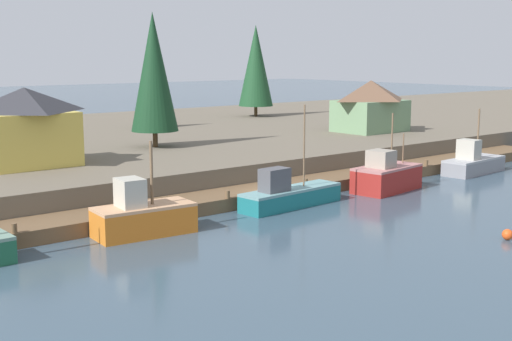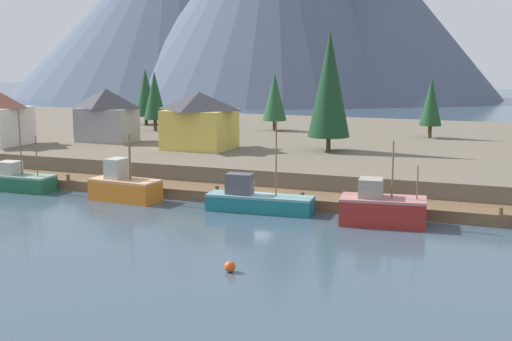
# 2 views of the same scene
# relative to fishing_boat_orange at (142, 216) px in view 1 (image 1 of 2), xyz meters

# --- Properties ---
(ground_plane) EXTENTS (400.00, 400.00, 1.00)m
(ground_plane) POSITION_rel_fishing_boat_orange_xyz_m (12.38, 21.79, -1.76)
(ground_plane) COLOR #384C5B
(dock) EXTENTS (80.00, 4.00, 1.60)m
(dock) POSITION_rel_fishing_boat_orange_xyz_m (12.38, 3.78, -0.75)
(dock) COLOR brown
(dock) RESTS_ON ground_plane
(shoreline_bank) EXTENTS (400.00, 56.00, 2.50)m
(shoreline_bank) POSITION_rel_fishing_boat_orange_xyz_m (12.38, 33.79, -0.01)
(shoreline_bank) COLOR #665B4C
(shoreline_bank) RESTS_ON ground_plane
(fishing_boat_orange) EXTENTS (6.64, 3.32, 6.13)m
(fishing_boat_orange) POSITION_rel_fishing_boat_orange_xyz_m (0.00, 0.00, 0.00)
(fishing_boat_orange) COLOR #CC6B1E
(fishing_boat_orange) RESTS_ON ground_plane
(fishing_boat_teal) EXTENTS (9.24, 2.91, 7.81)m
(fishing_boat_teal) POSITION_rel_fishing_boat_orange_xyz_m (12.92, 0.20, -0.28)
(fishing_boat_teal) COLOR #196B70
(fishing_boat_teal) RESTS_ON ground_plane
(fishing_boat_red) EXTENTS (6.94, 3.97, 6.67)m
(fishing_boat_red) POSITION_rel_fishing_boat_orange_xyz_m (23.64, -0.37, 0.03)
(fishing_boat_red) COLOR maroon
(fishing_boat_red) RESTS_ON ground_plane
(fishing_boat_grey) EXTENTS (7.94, 3.26, 6.38)m
(fishing_boat_grey) POSITION_rel_fishing_boat_orange_xyz_m (37.24, 0.02, -0.22)
(fishing_boat_grey) COLOR gray
(fishing_boat_grey) RESTS_ON ground_plane
(house_green) EXTENTS (8.26, 6.28, 6.11)m
(house_green) POSITION_rel_fishing_boat_orange_xyz_m (40.89, 16.74, 4.37)
(house_green) COLOR #6B8E66
(house_green) RESTS_ON shoreline_bank
(house_yellow) EXTENTS (7.53, 6.68, 6.46)m
(house_yellow) POSITION_rel_fishing_boat_orange_xyz_m (-0.76, 17.42, 4.54)
(house_yellow) COLOR gold
(house_yellow) RESTS_ON shoreline_bank
(conifer_mid_left) EXTENTS (2.85, 2.85, 7.77)m
(conifer_mid_left) POSITION_rel_fishing_boat_orange_xyz_m (22.53, 37.13, 5.91)
(conifer_mid_left) COLOR #4C3823
(conifer_mid_left) RESTS_ON shoreline_bank
(conifer_mid_right) EXTENTS (4.66, 4.66, 13.25)m
(conifer_mid_right) POSITION_rel_fishing_boat_orange_xyz_m (13.51, 20.78, 8.67)
(conifer_mid_right) COLOR #4C3823
(conifer_mid_right) RESTS_ON shoreline_bank
(conifer_back_left) EXTENTS (5.15, 5.15, 13.51)m
(conifer_back_left) POSITION_rel_fishing_boat_orange_xyz_m (43.33, 41.41, 8.78)
(conifer_back_left) COLOR #4C3823
(conifer_back_left) RESTS_ON shoreline_bank
(channel_buoy) EXTENTS (0.70, 0.70, 0.70)m
(channel_buoy) POSITION_rel_fishing_boat_orange_xyz_m (17.28, -15.64, -0.91)
(channel_buoy) COLOR #E04C19
(channel_buoy) RESTS_ON ground_plane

